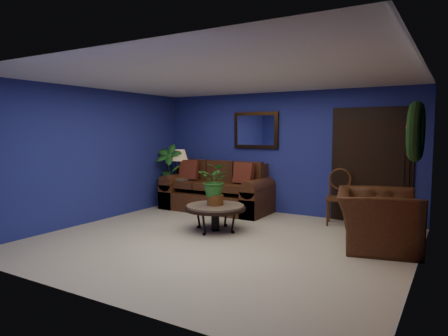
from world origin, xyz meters
The scene contains 18 objects.
floor centered at (0.00, 0.00, 0.00)m, with size 5.50×5.50×0.00m, color #BDB19D.
wall_back centered at (0.00, 2.50, 1.25)m, with size 5.50×0.04×2.50m, color navy.
wall_left centered at (-2.75, 0.00, 1.25)m, with size 0.04×5.00×2.50m, color navy.
wall_right_brick centered at (2.75, 0.00, 1.25)m, with size 0.04×5.00×2.50m, color maroon.
ceiling centered at (0.00, 0.00, 2.50)m, with size 5.50×5.00×0.02m, color white.
crown_molding centered at (2.72, 0.00, 2.43)m, with size 0.03×5.00×0.14m, color white.
wall_mirror centered at (-0.60, 2.46, 1.72)m, with size 1.02×0.06×0.77m, color #3E2611.
closet_door centered at (1.75, 2.47, 1.05)m, with size 1.44×0.06×2.18m, color black.
wreath centered at (2.69, 0.05, 1.70)m, with size 0.72×0.72×0.16m, color black.
sofa centered at (-1.31, 2.09, 0.35)m, with size 2.34×1.01×1.06m.
coffee_table centered at (-0.41, 0.52, 0.39)m, with size 1.04×1.04×0.45m.
end_table centered at (-2.30, 2.05, 0.51)m, with size 0.73×0.73×0.67m.
table_lamp centered at (-2.30, 2.05, 1.05)m, with size 0.36×0.36×0.60m.
side_chair centered at (1.28, 2.12, 0.58)m, with size 0.51×0.51×1.02m.
armchair centered at (2.15, 0.89, 0.42)m, with size 1.28×1.12×0.83m, color #4E2716.
coffee_plant centered at (-0.41, 0.52, 0.84)m, with size 0.57×0.51×0.72m.
floor_plant centered at (2.35, 1.13, 0.37)m, with size 0.37×0.33×0.74m.
tall_plant centered at (-2.45, 1.84, 0.77)m, with size 0.68×0.51×1.42m.
Camera 1 is at (3.15, -5.18, 1.71)m, focal length 32.00 mm.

